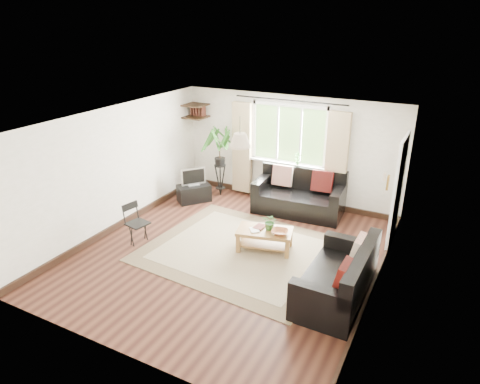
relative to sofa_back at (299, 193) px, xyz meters
The scene contains 24 objects.
floor 2.31m from the sofa_back, 101.78° to the right, with size 5.50×5.50×0.00m, color black.
ceiling 3.00m from the sofa_back, 101.78° to the right, with size 5.50×5.50×0.00m, color white.
wall_back 1.04m from the sofa_back, 131.49° to the left, with size 5.00×0.02×2.40m, color silver.
wall_front 5.05m from the sofa_back, 95.33° to the right, with size 5.00×0.02×2.40m, color silver.
wall_left 3.78m from the sofa_back, 143.10° to the right, with size 0.02×5.50×2.40m, color silver.
wall_right 3.11m from the sofa_back, 47.54° to the right, with size 0.02×5.50×2.40m, color silver.
rug 2.10m from the sofa_back, 99.43° to the right, with size 3.26×2.79×0.02m, color beige.
window 1.30m from the sofa_back, 133.76° to the left, with size 2.50×0.16×2.16m, color white, non-canonical shape.
door 2.15m from the sofa_back, 14.68° to the right, with size 0.06×0.96×2.06m, color silver.
corner_shelf 3.09m from the sofa_back, behind, with size 0.50×0.50×0.34m, color black, non-canonical shape.
pendant_lamp 2.48m from the sofa_back, 104.26° to the right, with size 0.36×0.36×0.54m, color beige, non-canonical shape.
wall_sconce 3.04m from the sofa_back, 44.40° to the right, with size 0.12×0.12×0.28m, color beige, non-canonical shape.
sofa_back is the anchor object (origin of this frame).
sofa_right 3.02m from the sofa_back, 59.29° to the right, with size 0.86×1.73×0.81m, color black, non-canonical shape.
coffee_table 1.81m from the sofa_back, 89.37° to the right, with size 0.98×0.53×0.40m, color brown, non-canonical shape.
table_plant 1.74m from the sofa_back, 86.85° to the right, with size 0.27×0.24×0.30m, color #316528.
bowl 1.84m from the sofa_back, 80.11° to the right, with size 0.30×0.30×0.07m, color #A55E39.
book_a 1.95m from the sofa_back, 95.89° to the right, with size 0.15×0.21×0.02m, color white.
book_b 1.75m from the sofa_back, 96.40° to the right, with size 0.18×0.24×0.02m, color #5C2A24.
tv_stand 2.39m from the sofa_back, 167.41° to the right, with size 0.72×0.41×0.39m, color black.
tv 2.39m from the sofa_back, 167.41° to the right, with size 0.56×0.19×0.43m, color #A5A5AA, non-canonical shape.
palm_stand 2.01m from the sofa_back, behind, with size 0.63×0.63×1.61m, color black, non-canonical shape.
folding_chair 3.41m from the sofa_back, 129.56° to the right, with size 0.39×0.39×0.76m, color black, non-canonical shape.
sill_plant 0.78m from the sofa_back, 117.88° to the left, with size 0.14×0.10×0.27m, color #2D6023.
Camera 1 is at (3.21, -5.79, 3.92)m, focal length 32.00 mm.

